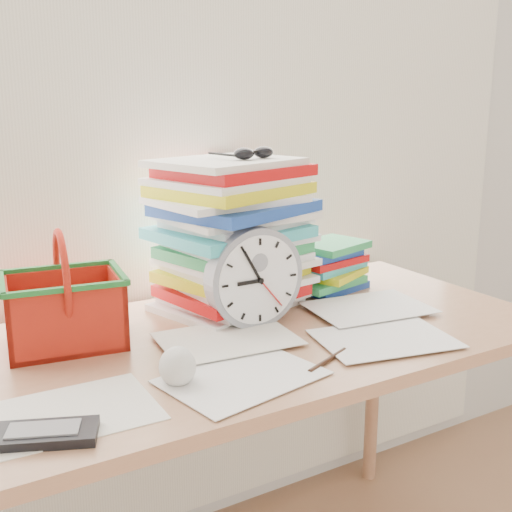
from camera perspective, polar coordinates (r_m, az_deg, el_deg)
curtain at (r=1.71m, az=-7.33°, el=14.81°), size 2.40×0.01×2.50m
desk at (r=1.50m, az=-0.69°, el=-9.53°), size 1.40×0.70×0.75m
paper_stack at (r=1.60m, az=-2.08°, el=1.93°), size 0.43×0.39×0.37m
clock at (r=1.47m, az=-0.18°, el=-1.93°), size 0.24×0.05×0.24m
sunglasses at (r=1.57m, az=-0.20°, el=9.15°), size 0.15×0.13×0.03m
book_stack at (r=1.78m, az=6.29°, el=-0.88°), size 0.28×0.24×0.14m
basket at (r=1.42m, az=-16.80°, el=-2.88°), size 0.27×0.23×0.25m
crumpled_ball at (r=1.21m, az=-7.04°, el=-9.67°), size 0.07×0.07×0.07m
pen at (r=1.32m, az=6.40°, el=-9.18°), size 0.13×0.06×0.01m
calculator at (r=1.09m, az=-18.33°, el=-14.82°), size 0.18×0.13×0.02m
scattered_papers at (r=1.47m, az=-0.70°, el=-6.63°), size 1.26×0.42×0.02m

